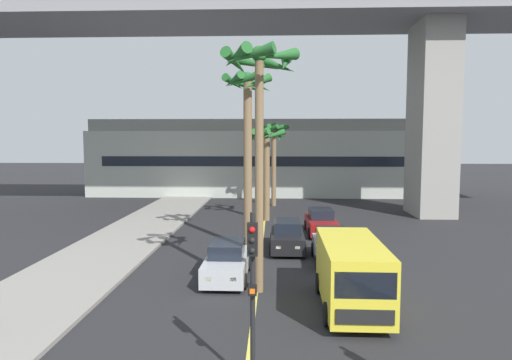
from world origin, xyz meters
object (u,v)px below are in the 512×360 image
Objects in this scene: car_queue_front at (287,237)px; palm_tree_near_median at (259,90)px; palm_tree_far_median at (274,140)px; car_queue_second at (333,247)px; car_queue_fourth at (321,222)px; palm_tree_mid_median at (266,150)px; traffic_light_median_near at (253,276)px; delivery_van at (351,272)px; palm_tree_farthest_median at (248,117)px; car_queue_third at (227,262)px.

palm_tree_near_median reaches higher than car_queue_front.
palm_tree_far_median reaches higher than car_queue_front.
car_queue_front is at bearing 132.85° from car_queue_second.
palm_tree_mid_median is at bearing 127.33° from car_queue_fourth.
traffic_light_median_near is 0.45× the size of palm_tree_near_median.
palm_tree_near_median reaches higher than delivery_van.
car_queue_second is (2.11, -2.28, 0.00)m from car_queue_front.
palm_tree_farthest_median is (-4.22, 2.64, 6.33)m from car_queue_second.
car_queue_front is 0.98× the size of traffic_light_median_near.
palm_tree_near_median is at bearing -91.33° from palm_tree_far_median.
palm_tree_mid_median is (-3.38, 11.11, 4.40)m from car_queue_second.
car_queue_front is at bearing -87.38° from palm_tree_far_median.
delivery_van is 17.89m from palm_tree_mid_median.
palm_tree_near_median is 23.01m from palm_tree_far_median.
delivery_van is 25.12m from palm_tree_far_median.
car_queue_fourth is 0.44× the size of palm_tree_near_median.
car_queue_second is at bearing -73.07° from palm_tree_mid_median.
car_queue_front and car_queue_second have the same top height.
palm_tree_mid_median is at bearing 84.33° from palm_tree_farthest_median.
car_queue_second and car_queue_third have the same top height.
car_queue_front is 1.00× the size of car_queue_second.
car_queue_front is at bearing 103.32° from delivery_van.
traffic_light_median_near is (-3.44, -17.79, 1.99)m from car_queue_fourth.
palm_tree_mid_median is at bearing -94.10° from palm_tree_far_median.
car_queue_second is 0.61× the size of palm_tree_mid_median.
palm_tree_farthest_median is at bearing -138.19° from car_queue_fourth.
traffic_light_median_near reaches higher than car_queue_fourth.
palm_tree_farthest_median is at bearing 83.99° from car_queue_third.
traffic_light_median_near is at bearing -121.43° from delivery_van.
car_queue_front is 0.44× the size of palm_tree_farthest_median.
car_queue_front is 0.61× the size of palm_tree_mid_median.
traffic_light_median_near is at bearing -90.90° from palm_tree_far_median.
delivery_van is at bearing -76.68° from car_queue_front.
car_queue_fourth is 12.60m from delivery_van.
traffic_light_median_near is 0.45× the size of palm_tree_farthest_median.
delivery_van is (4.66, -3.21, 0.57)m from car_queue_third.
palm_tree_farthest_median is (-4.09, 8.70, 5.77)m from delivery_van.
car_queue_second is 1.00× the size of car_queue_third.
palm_tree_near_median reaches higher than palm_tree_mid_median.
car_queue_second is at bearing -31.98° from palm_tree_farthest_median.
palm_tree_farthest_median is at bearing 170.30° from car_queue_front.
car_queue_second is at bearing 52.70° from palm_tree_near_median.
palm_tree_far_median is 15.96m from palm_tree_farthest_median.
traffic_light_median_near reaches higher than delivery_van.
car_queue_second is 19.41m from palm_tree_far_median.
palm_tree_mid_median reaches higher than car_queue_third.
traffic_light_median_near is (1.48, -8.42, 1.99)m from car_queue_third.
palm_tree_farthest_median is at bearing -95.67° from palm_tree_mid_median.
delivery_van is 6.27m from traffic_light_median_near.
palm_tree_farthest_median reaches higher than car_queue_second.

